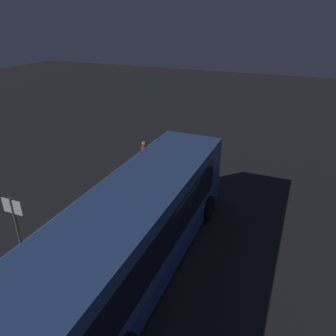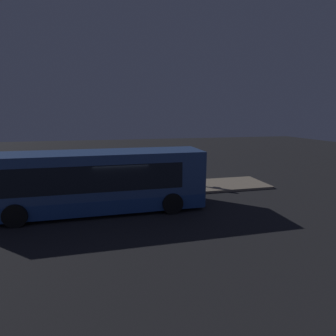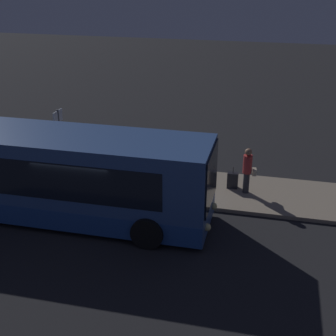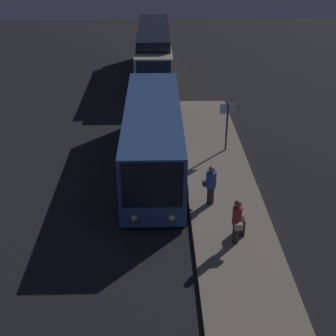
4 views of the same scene
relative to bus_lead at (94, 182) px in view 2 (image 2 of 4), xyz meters
name	(u,v)px [view 2 (image 2 of 4)]	position (x,y,z in m)	size (l,w,h in m)	color
ground	(121,209)	(1.27, -0.13, -1.49)	(80.00, 80.00, 0.00)	#232326
platform	(118,191)	(1.27, 3.01, -1.42)	(20.00, 3.08, 0.14)	gray
bus_lead	(94,182)	(0.00, 0.00, 0.00)	(10.86, 2.82, 2.99)	#33518C
passenger_boarding	(158,176)	(3.68, 2.32, -0.44)	(0.67, 0.62, 1.70)	#2D2D33
passenger_waiting	(196,171)	(6.36, 2.95, -0.38)	(0.54, 0.37, 1.76)	#2D2D33
suitcase	(187,180)	(5.81, 3.22, -1.04)	(0.41, 0.25, 0.86)	black
sign_post	(73,165)	(-1.41, 3.64, 0.25)	(0.10, 0.77, 2.48)	#4C4C51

